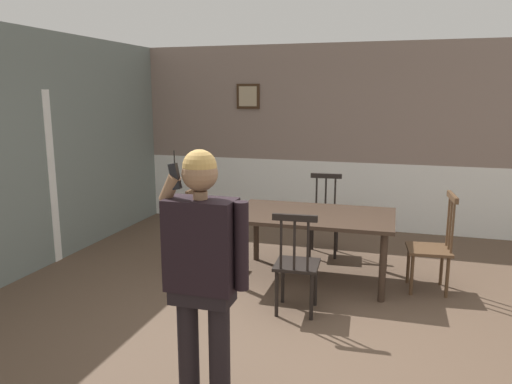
{
  "coord_description": "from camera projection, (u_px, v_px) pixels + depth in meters",
  "views": [
    {
      "loc": [
        0.79,
        -3.91,
        2.05
      ],
      "look_at": [
        -0.26,
        -0.42,
        1.32
      ],
      "focal_mm": 34.59,
      "sensor_mm": 36.0,
      "label": 1
    }
  ],
  "objects": [
    {
      "name": "chair_near_window",
      "position": [
        324.0,
        218.0,
        6.36
      ],
      "size": [
        0.43,
        0.43,
        1.03
      ],
      "rotation": [
        0.0,
        0.0,
        3.22
      ],
      "color": "black",
      "rests_on": "ground_plane"
    },
    {
      "name": "room_back_partition",
      "position": [
        349.0,
        141.0,
        7.46
      ],
      "size": [
        6.67,
        0.17,
        2.79
      ],
      "color": "gray",
      "rests_on": "ground_plane"
    },
    {
      "name": "person_figure",
      "position": [
        203.0,
        263.0,
        3.11
      ],
      "size": [
        0.6,
        0.24,
        1.72
      ],
      "rotation": [
        0.0,
        0.0,
        3.15
      ],
      "color": "black",
      "rests_on": "ground_plane"
    },
    {
      "name": "dining_table",
      "position": [
        313.0,
        220.0,
        5.45
      ],
      "size": [
        1.77,
        1.1,
        0.75
      ],
      "rotation": [
        0.0,
        0.0,
        0.01
      ],
      "color": "#38281E",
      "rests_on": "ground_plane"
    },
    {
      "name": "chair_at_table_head",
      "position": [
        296.0,
        264.0,
        4.62
      ],
      "size": [
        0.43,
        0.43,
        1.0
      ],
      "rotation": [
        0.0,
        0.0,
        0.06
      ],
      "color": "black",
      "rests_on": "ground_plane"
    },
    {
      "name": "chair_opposite_corner",
      "position": [
        433.0,
        246.0,
        5.15
      ],
      "size": [
        0.47,
        0.47,
        1.05
      ],
      "rotation": [
        0.0,
        0.0,
        1.67
      ],
      "color": "#513823",
      "rests_on": "ground_plane"
    },
    {
      "name": "chair_by_doorway",
      "position": [
        207.0,
        230.0,
        5.83
      ],
      "size": [
        0.41,
        0.41,
        0.96
      ],
      "rotation": [
        0.0,
        0.0,
        4.72
      ],
      "color": "#513823",
      "rests_on": "ground_plane"
    },
    {
      "name": "ground_plane",
      "position": [
        298.0,
        333.0,
        4.3
      ],
      "size": [
        8.01,
        8.01,
        0.0
      ],
      "primitive_type": "plane",
      "color": "brown"
    }
  ]
}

